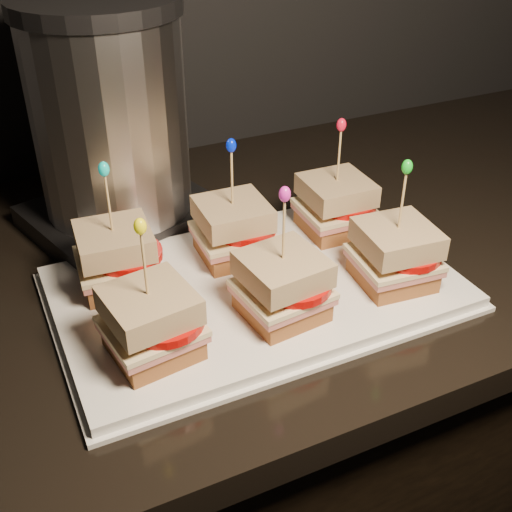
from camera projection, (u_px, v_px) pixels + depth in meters
name	position (u px, v px, depth m)	size (l,w,h in m)	color
cabinet	(337.00, 444.00, 1.20)	(2.46, 0.64, 0.91)	black
granite_slab	(359.00, 226.00, 0.94)	(2.50, 0.68, 0.04)	black
platter	(256.00, 288.00, 0.76)	(0.46, 0.28, 0.02)	white
platter_rim	(256.00, 292.00, 0.77)	(0.47, 0.30, 0.01)	white
sandwich_0_bread_bot	(119.00, 276.00, 0.75)	(0.08, 0.08, 0.02)	brown
sandwich_0_ham	(117.00, 265.00, 0.74)	(0.09, 0.09, 0.01)	#B36155
sandwich_0_cheese	(117.00, 260.00, 0.74)	(0.09, 0.09, 0.01)	beige
sandwich_0_tomato	(128.00, 255.00, 0.73)	(0.08, 0.08, 0.01)	#AC0805
sandwich_0_bread_top	(114.00, 241.00, 0.72)	(0.08, 0.08, 0.03)	#5D3412
sandwich_0_pick	(109.00, 207.00, 0.70)	(0.00, 0.00, 0.09)	tan
sandwich_0_frill	(104.00, 169.00, 0.68)	(0.01, 0.01, 0.02)	#0BC6BC
sandwich_1_bread_bot	(233.00, 247.00, 0.80)	(0.08, 0.08, 0.02)	brown
sandwich_1_ham	(233.00, 237.00, 0.79)	(0.09, 0.09, 0.01)	#B36155
sandwich_1_cheese	(233.00, 232.00, 0.79)	(0.09, 0.09, 0.01)	beige
sandwich_1_tomato	(244.00, 227.00, 0.79)	(0.08, 0.08, 0.01)	#AC0805
sandwich_1_bread_top	(233.00, 214.00, 0.78)	(0.08, 0.08, 0.03)	#5D3412
sandwich_1_pick	(232.00, 181.00, 0.75)	(0.00, 0.00, 0.09)	tan
sandwich_1_frill	(231.00, 145.00, 0.73)	(0.01, 0.01, 0.02)	#021BE5
sandwich_2_bread_bot	(334.00, 222.00, 0.86)	(0.08, 0.08, 0.02)	brown
sandwich_2_ham	(335.00, 212.00, 0.85)	(0.09, 0.09, 0.01)	#B36155
sandwich_2_cheese	(335.00, 208.00, 0.84)	(0.09, 0.09, 0.01)	beige
sandwich_2_tomato	(346.00, 203.00, 0.84)	(0.08, 0.08, 0.01)	#AC0805
sandwich_2_bread_top	(336.00, 190.00, 0.83)	(0.08, 0.08, 0.03)	#5D3412
sandwich_2_pick	(339.00, 159.00, 0.81)	(0.00, 0.00, 0.09)	tan
sandwich_2_frill	(341.00, 125.00, 0.78)	(0.01, 0.01, 0.02)	red
sandwich_3_bread_bot	(153.00, 343.00, 0.65)	(0.08, 0.08, 0.02)	brown
sandwich_3_ham	(152.00, 331.00, 0.64)	(0.09, 0.09, 0.01)	#B36155
sandwich_3_cheese	(151.00, 326.00, 0.64)	(0.09, 0.09, 0.01)	beige
sandwich_3_tomato	(164.00, 320.00, 0.63)	(0.08, 0.08, 0.01)	#AC0805
sandwich_3_bread_top	(149.00, 305.00, 0.62)	(0.08, 0.08, 0.03)	#5D3412
sandwich_3_pick	(145.00, 268.00, 0.60)	(0.00, 0.00, 0.09)	tan
sandwich_3_frill	(140.00, 226.00, 0.58)	(0.01, 0.01, 0.02)	yellow
sandwich_4_bread_bot	(282.00, 305.00, 0.70)	(0.08, 0.08, 0.02)	brown
sandwich_4_ham	(282.00, 294.00, 0.69)	(0.09, 0.09, 0.01)	#B36155
sandwich_4_cheese	(282.00, 289.00, 0.69)	(0.09, 0.09, 0.01)	beige
sandwich_4_tomato	(295.00, 284.00, 0.69)	(0.08, 0.08, 0.01)	#AC0805
sandwich_4_bread_top	(283.00, 269.00, 0.68)	(0.08, 0.08, 0.03)	#5D3412
sandwich_4_pick	(284.00, 233.00, 0.65)	(0.00, 0.00, 0.09)	tan
sandwich_4_frill	(285.00, 194.00, 0.63)	(0.01, 0.01, 0.02)	#CC20A2
sandwich_5_bread_bot	(392.00, 273.00, 0.76)	(0.08, 0.08, 0.02)	brown
sandwich_5_ham	(394.00, 262.00, 0.75)	(0.09, 0.09, 0.01)	#B36155
sandwich_5_cheese	(394.00, 257.00, 0.74)	(0.09, 0.09, 0.01)	beige
sandwich_5_tomato	(407.00, 252.00, 0.74)	(0.08, 0.08, 0.01)	#AC0805
sandwich_5_bread_top	(397.00, 238.00, 0.73)	(0.08, 0.08, 0.03)	#5D3412
sandwich_5_pick	(402.00, 204.00, 0.70)	(0.00, 0.00, 0.09)	tan
sandwich_5_frill	(407.00, 167.00, 0.68)	(0.01, 0.01, 0.02)	#13B01E
appliance_base	(122.00, 214.00, 0.90)	(0.24, 0.20, 0.03)	#262628
appliance_body	(110.00, 117.00, 0.82)	(0.20, 0.20, 0.26)	silver
appliance_lid	(95.00, 4.00, 0.75)	(0.21, 0.21, 0.02)	#262628
appliance	(110.00, 121.00, 0.83)	(0.24, 0.20, 0.31)	silver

